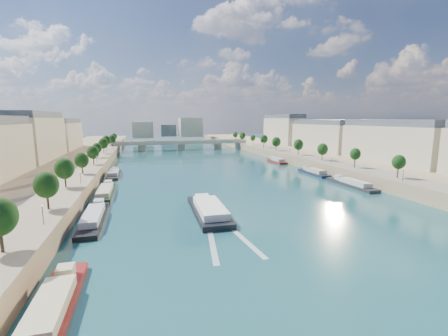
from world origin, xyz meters
TOP-DOWN VIEW (x-y plane):
  - ground at (0.00, 100.00)m, footprint 700.00×700.00m
  - quay_left at (-72.00, 100.00)m, footprint 44.00×520.00m
  - quay_right at (72.00, 100.00)m, footprint 44.00×520.00m
  - pave_left at (-57.00, 100.00)m, footprint 14.00×520.00m
  - pave_right at (57.00, 100.00)m, footprint 14.00×520.00m
  - trees_left at (-55.00, 102.00)m, footprint 4.80×268.80m
  - trees_right at (55.00, 110.00)m, footprint 4.80×268.80m
  - lamps_left at (-52.50, 90.00)m, footprint 0.36×200.36m
  - lamps_right at (52.50, 105.00)m, footprint 0.36×200.36m
  - buildings_left at (-85.00, 112.00)m, footprint 16.00×226.00m
  - buildings_right at (85.00, 112.00)m, footprint 16.00×226.00m
  - skyline at (3.19, 319.52)m, footprint 79.00×42.00m
  - bridge at (0.00, 217.80)m, footprint 112.00×12.00m
  - tour_barge at (-15.75, 43.14)m, footprint 8.99×28.61m
  - wake at (-15.75, 26.55)m, footprint 10.76×26.00m
  - moored_barges_left at (-45.50, 45.12)m, footprint 5.00×154.27m
  - moored_barges_right at (45.50, 62.67)m, footprint 5.00×157.01m

SIDE VIEW (x-z plane):
  - ground at x=0.00m, z-range 0.00..0.00m
  - wake at x=-15.75m, z-range 0.00..0.04m
  - moored_barges_right at x=45.50m, z-range -0.96..2.64m
  - moored_barges_left at x=-45.50m, z-range -0.96..2.64m
  - tour_barge at x=-15.75m, z-range -0.84..3.01m
  - quay_left at x=-72.00m, z-range 0.00..5.00m
  - quay_right at x=72.00m, z-range 0.00..5.00m
  - pave_left at x=-57.00m, z-range 5.00..5.10m
  - pave_right at x=57.00m, z-range 5.00..5.10m
  - bridge at x=0.00m, z-range 1.01..9.16m
  - lamps_left at x=-52.50m, z-range 5.64..9.92m
  - lamps_right at x=52.50m, z-range 5.64..9.92m
  - trees_left at x=-55.00m, z-range 6.35..14.61m
  - trees_right at x=55.00m, z-range 6.35..14.61m
  - skyline at x=3.19m, z-range 3.66..25.66m
  - buildings_left at x=-85.00m, z-range 4.85..28.05m
  - buildings_right at x=85.00m, z-range 4.85..28.05m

